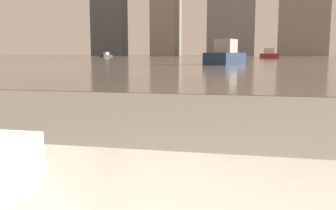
# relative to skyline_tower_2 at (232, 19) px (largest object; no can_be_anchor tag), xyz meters

# --- Properties ---
(harbor_water) EXTENTS (180.00, 110.00, 0.01)m
(harbor_water) POSITION_rel_skyline_tower_2_xyz_m (4.87, -56.00, -11.21)
(harbor_water) COLOR gray
(harbor_water) RESTS_ON ground_plane
(harbor_boat_1) EXTENTS (2.73, 4.86, 1.73)m
(harbor_boat_1) POSITION_rel_skyline_tower_2_xyz_m (3.88, -91.66, -10.60)
(harbor_boat_1) COLOR navy
(harbor_boat_1) RESTS_ON harbor_water
(harbor_boat_2) EXTENTS (1.76, 2.77, 0.98)m
(harbor_boat_2) POSITION_rel_skyline_tower_2_xyz_m (-21.97, -48.05, -10.86)
(harbor_boat_2) COLOR #2D2D33
(harbor_boat_2) RESTS_ON harbor_water
(harbor_boat_4) EXTENTS (2.61, 4.36, 1.55)m
(harbor_boat_4) POSITION_rel_skyline_tower_2_xyz_m (8.41, -59.41, -10.66)
(harbor_boat_4) COLOR maroon
(harbor_boat_4) RESTS_ON harbor_water
(skyline_tower_1) EXTENTS (7.61, 12.73, 23.63)m
(skyline_tower_1) POSITION_rel_skyline_tower_2_xyz_m (-20.40, 0.00, 0.60)
(skyline_tower_1) COLOR gray
(skyline_tower_1) RESTS_ON ground_plane
(skyline_tower_2) EXTENTS (13.89, 11.31, 22.43)m
(skyline_tower_2) POSITION_rel_skyline_tower_2_xyz_m (0.00, 0.00, 0.00)
(skyline_tower_2) COLOR slate
(skyline_tower_2) RESTS_ON ground_plane
(skyline_tower_3) EXTENTS (13.80, 7.01, 26.21)m
(skyline_tower_3) POSITION_rel_skyline_tower_2_xyz_m (20.86, 0.00, 1.89)
(skyline_tower_3) COLOR gray
(skyline_tower_3) RESTS_ON ground_plane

